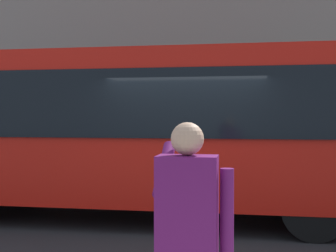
% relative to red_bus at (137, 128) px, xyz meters
% --- Properties ---
extents(ground_plane, '(60.00, 60.00, 0.00)m').
position_rel_red_bus_xyz_m(ground_plane, '(-1.07, 0.62, -1.68)').
color(ground_plane, '#232326').
extents(red_bus, '(9.05, 2.54, 3.08)m').
position_rel_red_bus_xyz_m(red_bus, '(0.00, 0.00, 0.00)').
color(red_bus, red).
rests_on(red_bus, ground_plane).
extents(pedestrian_photographer, '(0.53, 0.52, 1.70)m').
position_rel_red_bus_xyz_m(pedestrian_photographer, '(-1.62, 5.24, -0.54)').
color(pedestrian_photographer, '#4C4238').
rests_on(pedestrian_photographer, sidewalk_curb).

